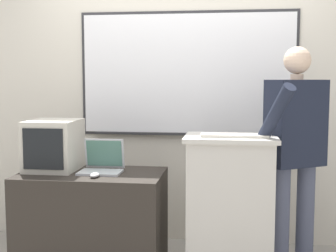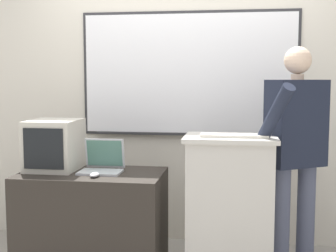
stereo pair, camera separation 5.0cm
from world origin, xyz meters
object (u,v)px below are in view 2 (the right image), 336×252
person_presenter (296,147)px  laptop (103,163)px  side_desk (93,223)px  wireless_keyboard (234,136)px  lectern_podium (230,209)px  computer_mouse_by_laptop (94,175)px  crt_monitor (54,145)px

person_presenter → laptop: 1.40m
person_presenter → laptop: person_presenter is taller
side_desk → person_presenter: 1.58m
side_desk → wireless_keyboard: bearing=-3.3°
side_desk → wireless_keyboard: 1.23m
wireless_keyboard → lectern_podium: bearing=113.7°
lectern_podium → side_desk: 1.01m
side_desk → computer_mouse_by_laptop: computer_mouse_by_laptop is taller
lectern_podium → crt_monitor: bearing=176.7°
side_desk → crt_monitor: (-0.31, 0.07, 0.57)m
wireless_keyboard → computer_mouse_by_laptop: bearing=-174.2°
computer_mouse_by_laptop → wireless_keyboard: bearing=5.8°
person_presenter → crt_monitor: bearing=151.3°
wireless_keyboard → crt_monitor: (-1.34, 0.13, -0.11)m
lectern_podium → person_presenter: person_presenter is taller
wireless_keyboard → computer_mouse_by_laptop: 1.00m
lectern_podium → crt_monitor: 1.38m
person_presenter → computer_mouse_by_laptop: (-1.39, -0.31, -0.18)m
side_desk → wireless_keyboard: wireless_keyboard is taller
laptop → person_presenter: bearing=4.6°
wireless_keyboard → computer_mouse_by_laptop: wireless_keyboard is taller
person_presenter → crt_monitor: 1.78m
person_presenter → wireless_keyboard: 0.49m
crt_monitor → side_desk: bearing=-13.4°
person_presenter → computer_mouse_by_laptop: bearing=161.3°
computer_mouse_by_laptop → crt_monitor: size_ratio=0.24×
computer_mouse_by_laptop → laptop: bearing=89.9°
lectern_podium → computer_mouse_by_laptop: lectern_podium is taller
computer_mouse_by_laptop → crt_monitor: crt_monitor is taller
person_presenter → wireless_keyboard: bearing=174.9°
lectern_podium → computer_mouse_by_laptop: 0.98m
laptop → computer_mouse_by_laptop: bearing=-90.1°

